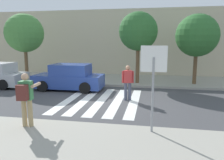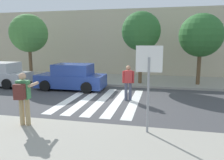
{
  "view_description": "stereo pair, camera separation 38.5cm",
  "coord_description": "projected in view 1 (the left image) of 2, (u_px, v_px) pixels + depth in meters",
  "views": [
    {
      "loc": [
        2.39,
        -9.99,
        2.8
      ],
      "look_at": [
        0.6,
        -0.2,
        1.1
      ],
      "focal_mm": 35.0,
      "sensor_mm": 36.0,
      "label": 1
    },
    {
      "loc": [
        2.77,
        -9.91,
        2.8
      ],
      "look_at": [
        0.6,
        -0.2,
        1.1
      ],
      "focal_mm": 35.0,
      "sensor_mm": 36.0,
      "label": 2
    }
  ],
  "objects": [
    {
      "name": "ground_plane",
      "position": [
        101.0,
        101.0,
        10.58
      ],
      "size": [
        120.0,
        120.0,
        0.0
      ],
      "primitive_type": "plane",
      "color": "#424244"
    },
    {
      "name": "sidewalk_far",
      "position": [
        119.0,
        80.0,
        16.38
      ],
      "size": [
        60.0,
        4.8,
        0.14
      ],
      "primitive_type": "cube",
      "color": "#9E998C",
      "rests_on": "ground"
    },
    {
      "name": "building_facade_far",
      "position": [
        126.0,
        43.0,
        20.19
      ],
      "size": [
        56.0,
        4.0,
        5.56
      ],
      "primitive_type": "cube",
      "color": "beige",
      "rests_on": "ground"
    },
    {
      "name": "crosswalk_stripe_0",
      "position": [
        71.0,
        99.0,
        11.05
      ],
      "size": [
        0.44,
        5.2,
        0.01
      ],
      "primitive_type": "cube",
      "color": "silver",
      "rests_on": "ground"
    },
    {
      "name": "crosswalk_stripe_1",
      "position": [
        86.0,
        99.0,
        10.91
      ],
      "size": [
        0.44,
        5.2,
        0.01
      ],
      "primitive_type": "cube",
      "color": "silver",
      "rests_on": "ground"
    },
    {
      "name": "crosswalk_stripe_2",
      "position": [
        102.0,
        100.0,
        10.77
      ],
      "size": [
        0.44,
        5.2,
        0.01
      ],
      "primitive_type": "cube",
      "color": "silver",
      "rests_on": "ground"
    },
    {
      "name": "crosswalk_stripe_3",
      "position": [
        118.0,
        101.0,
        10.63
      ],
      "size": [
        0.44,
        5.2,
        0.01
      ],
      "primitive_type": "cube",
      "color": "silver",
      "rests_on": "ground"
    },
    {
      "name": "crosswalk_stripe_4",
      "position": [
        134.0,
        102.0,
        10.49
      ],
      "size": [
        0.44,
        5.2,
        0.01
      ],
      "primitive_type": "cube",
      "color": "silver",
      "rests_on": "ground"
    },
    {
      "name": "stop_sign",
      "position": [
        153.0,
        70.0,
        6.33
      ],
      "size": [
        0.76,
        0.08,
        2.58
      ],
      "color": "gray",
      "rests_on": "sidewalk_near"
    },
    {
      "name": "photographer_with_backpack",
      "position": [
        26.0,
        95.0,
        6.86
      ],
      "size": [
        0.64,
        0.88,
        1.72
      ],
      "color": "tan",
      "rests_on": "sidewalk_near"
    },
    {
      "name": "pedestrian_crossing",
      "position": [
        128.0,
        81.0,
        10.63
      ],
      "size": [
        0.57,
        0.3,
        1.72
      ],
      "color": "#474C60",
      "rests_on": "ground"
    },
    {
      "name": "parked_car_blue",
      "position": [
        69.0,
        78.0,
        13.12
      ],
      "size": [
        4.1,
        1.92,
        1.55
      ],
      "color": "#284293",
      "rests_on": "ground"
    },
    {
      "name": "street_tree_west",
      "position": [
        24.0,
        33.0,
        15.24
      ],
      "size": [
        2.67,
        2.67,
        4.66
      ],
      "color": "brown",
      "rests_on": "sidewalk_far"
    },
    {
      "name": "street_tree_center",
      "position": [
        138.0,
        32.0,
        14.17
      ],
      "size": [
        2.52,
        2.52,
        4.66
      ],
      "color": "brown",
      "rests_on": "sidewalk_far"
    },
    {
      "name": "street_tree_east",
      "position": [
        197.0,
        36.0,
        13.85
      ],
      "size": [
        2.7,
        2.7,
        4.48
      ],
      "color": "brown",
      "rests_on": "sidewalk_far"
    }
  ]
}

